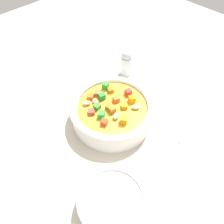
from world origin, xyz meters
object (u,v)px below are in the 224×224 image
at_px(spoon, 160,102).
at_px(pepper_shaker, 126,63).
at_px(side_bowl_small, 112,202).
at_px(soup_bowl_main, 112,111).

distance_m(spoon, pepper_shaker, 0.15).
bearing_deg(side_bowl_small, spoon, -69.93).
xyz_separation_m(soup_bowl_main, side_bowl_small, (-0.15, 0.15, -0.01)).
height_order(soup_bowl_main, side_bowl_small, soup_bowl_main).
relative_size(spoon, side_bowl_small, 1.49).
bearing_deg(soup_bowl_main, side_bowl_small, 135.98).
bearing_deg(spoon, side_bowl_small, 142.32).
bearing_deg(pepper_shaker, spoon, 171.46).
bearing_deg(soup_bowl_main, spoon, -111.58).
xyz_separation_m(spoon, side_bowl_small, (-0.10, 0.27, 0.02)).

